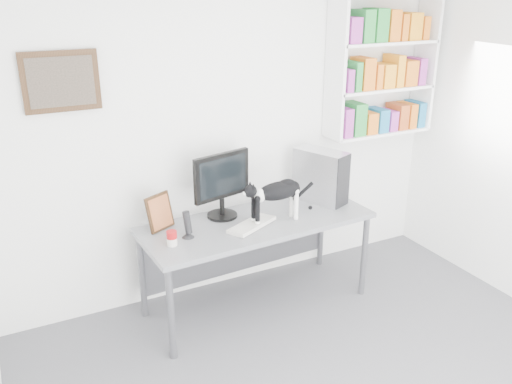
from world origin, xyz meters
The scene contains 11 objects.
room centered at (0.00, 0.00, 1.35)m, with size 4.01×4.01×2.70m.
bookshelf centered at (1.40, 1.85, 1.85)m, with size 1.03×0.28×1.24m, color white.
wall_art centered at (-1.30, 1.97, 1.90)m, with size 0.52×0.04×0.42m, color #3F2714.
desk centered at (-0.01, 1.52, 0.39)m, with size 1.85×0.72×0.77m, color slate.
monitor centered at (-0.23, 1.71, 1.04)m, with size 0.51×0.24×0.54m, color black.
keyboard centered at (-0.10, 1.43, 0.79)m, with size 0.43×0.16×0.03m, color silver.
pc_tower centered at (0.66, 1.65, 1.00)m, with size 0.20×0.45×0.45m, color silver.
speaker centered at (-0.61, 1.48, 0.88)m, with size 0.09×0.09×0.21m, color black.
leaning_print centered at (-0.74, 1.71, 0.92)m, with size 0.23×0.09×0.29m, color #3F2714.
soup_can centered at (-0.75, 1.40, 0.83)m, with size 0.08×0.08×0.11m, color #A70E11.
cat centered at (0.12, 1.43, 0.95)m, with size 0.56×0.15×0.34m, color black, non-canonical shape.
Camera 1 is at (-1.79, -1.98, 2.53)m, focal length 38.00 mm.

